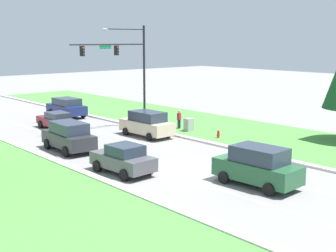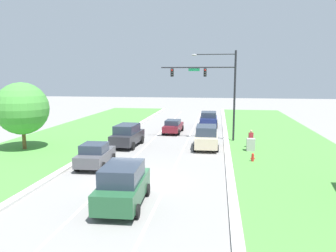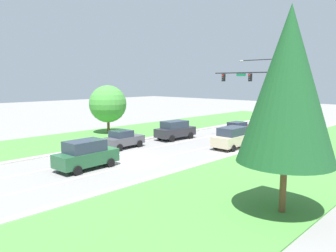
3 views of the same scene
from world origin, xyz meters
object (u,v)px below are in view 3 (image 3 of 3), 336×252
object	(u,v)px
burgundy_sedan	(238,128)
traffic_signal_mast	(258,87)
fire_hydrant	(241,158)
oak_near_left_tree	(108,104)
conifer_near_right_tree	(288,85)
charcoal_suv	(175,130)
forest_suv	(86,154)
utility_cabinet	(265,149)
navy_suv	(287,125)
pedestrian	(274,143)
graphite_sedan	(123,139)
champagne_suv	(233,137)

from	to	relation	value
burgundy_sedan	traffic_signal_mast	bearing A→B (deg)	-38.26
fire_hydrant	oak_near_left_tree	world-z (taller)	oak_near_left_tree
conifer_near_right_tree	fire_hydrant	bearing A→B (deg)	132.55
charcoal_suv	forest_suv	xyz separation A→B (m)	(3.62, -13.64, 0.02)
burgundy_sedan	utility_cabinet	bearing A→B (deg)	-44.60
oak_near_left_tree	charcoal_suv	bearing A→B (deg)	17.92
navy_suv	oak_near_left_tree	bearing A→B (deg)	-135.35
charcoal_suv	pedestrian	xyz separation A→B (m)	(11.20, 0.85, -0.12)
forest_suv	pedestrian	xyz separation A→B (m)	(7.58, 14.49, -0.14)
utility_cabinet	oak_near_left_tree	xyz separation A→B (m)	(-19.66, -2.27, 3.08)
charcoal_suv	graphite_sedan	bearing A→B (deg)	-90.44
graphite_sedan	fire_hydrant	size ratio (longest dim) A/B	6.00
burgundy_sedan	fire_hydrant	bearing A→B (deg)	-55.06
burgundy_sedan	navy_suv	size ratio (longest dim) A/B	0.99
utility_cabinet	oak_near_left_tree	distance (m)	20.03
pedestrian	fire_hydrant	distance (m)	4.96
utility_cabinet	charcoal_suv	bearing A→B (deg)	177.36
burgundy_sedan	charcoal_suv	size ratio (longest dim) A/B	0.97
burgundy_sedan	pedestrian	xyz separation A→B (m)	(8.00, -6.97, 0.16)
traffic_signal_mast	forest_suv	world-z (taller)	traffic_signal_mast
graphite_sedan	oak_near_left_tree	world-z (taller)	oak_near_left_tree
burgundy_sedan	conifer_near_right_tree	distance (m)	24.77
forest_suv	pedestrian	bearing A→B (deg)	59.62
traffic_signal_mast	charcoal_suv	size ratio (longest dim) A/B	1.84
graphite_sedan	fire_hydrant	world-z (taller)	graphite_sedan
burgundy_sedan	utility_cabinet	xyz separation A→B (m)	(7.87, -8.33, -0.20)
charcoal_suv	conifer_near_right_tree	world-z (taller)	conifer_near_right_tree
forest_suv	conifer_near_right_tree	xyz separation A→B (m)	(14.09, 2.14, 5.17)
champagne_suv	utility_cabinet	distance (m)	3.95
charcoal_suv	fire_hydrant	size ratio (longest dim) A/B	6.89
champagne_suv	utility_cabinet	bearing A→B (deg)	-14.12
burgundy_sedan	navy_suv	distance (m)	6.51
champagne_suv	navy_suv	size ratio (longest dim) A/B	1.03
champagne_suv	charcoal_suv	size ratio (longest dim) A/B	1.01
navy_suv	oak_near_left_tree	distance (m)	22.42
traffic_signal_mast	fire_hydrant	distance (m)	10.15
charcoal_suv	pedestrian	bearing A→B (deg)	7.06
traffic_signal_mast	conifer_near_right_tree	size ratio (longest dim) A/B	0.89
pedestrian	charcoal_suv	bearing A→B (deg)	-13.17
traffic_signal_mast	burgundy_sedan	xyz separation A→B (m)	(-4.63, 3.93, -5.06)
traffic_signal_mast	burgundy_sedan	world-z (taller)	traffic_signal_mast
traffic_signal_mast	oak_near_left_tree	world-z (taller)	traffic_signal_mast
navy_suv	pedestrian	xyz separation A→B (m)	(4.14, -12.21, -0.08)
forest_suv	conifer_near_right_tree	world-z (taller)	conifer_near_right_tree
pedestrian	conifer_near_right_tree	bearing A→B (deg)	100.29
fire_hydrant	burgundy_sedan	bearing A→B (deg)	122.91
charcoal_suv	oak_near_left_tree	xyz separation A→B (m)	(-8.59, -2.78, 2.60)
navy_suv	oak_near_left_tree	world-z (taller)	oak_near_left_tree
graphite_sedan	burgundy_sedan	xyz separation A→B (m)	(3.59, 14.86, -0.09)
burgundy_sedan	forest_suv	size ratio (longest dim) A/B	0.98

